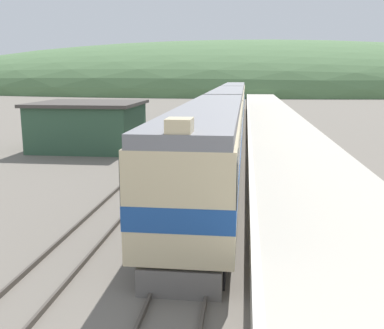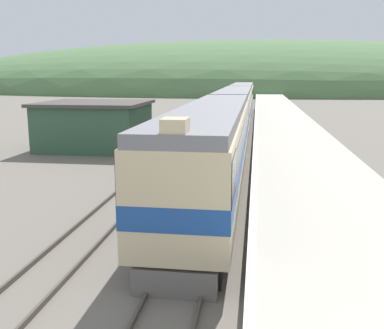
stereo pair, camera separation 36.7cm
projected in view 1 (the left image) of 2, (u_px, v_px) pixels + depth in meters
name	position (u px, v px, depth m)	size (l,w,h in m)	color
track_main	(234.00, 115.00, 61.93)	(1.52, 180.00, 0.16)	#4C443D
track_siding	(206.00, 114.00, 62.38)	(1.52, 180.00, 0.16)	#4C443D
platform	(279.00, 130.00, 41.83)	(5.87, 140.00, 1.10)	#BCB5A5
distant_hills	(241.00, 90.00, 153.12)	(237.44, 106.85, 32.58)	#517547
station_shed	(89.00, 125.00, 34.46)	(7.90, 7.33, 3.58)	#385B42
express_train_lead_car	(210.00, 147.00, 20.85)	(2.91, 20.59, 4.64)	black
carriage_second	(228.00, 110.00, 41.88)	(2.90, 20.40, 4.28)	black
carriage_third	(234.00, 98.00, 62.59)	(2.90, 20.40, 4.28)	black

